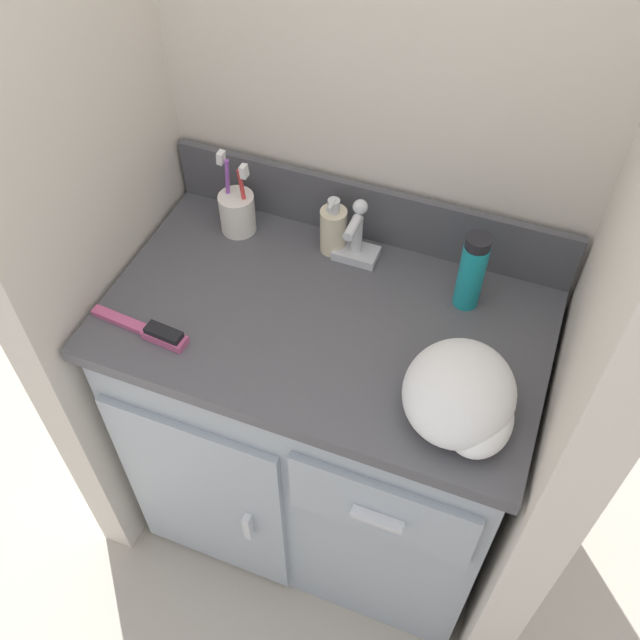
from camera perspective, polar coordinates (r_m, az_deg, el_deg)
ground_plane at (r=2.03m, az=0.27°, el=-14.79°), size 6.00×6.00×0.00m
wall_back at (r=1.38m, az=5.20°, el=17.43°), size 1.02×0.08×2.20m
wall_left at (r=1.35m, az=-19.17°, el=14.10°), size 0.08×0.58×2.20m
wall_right at (r=1.11m, az=23.86°, el=3.55°), size 0.08×0.58×2.20m
vanity at (r=1.66m, az=0.22°, el=-8.54°), size 0.84×0.52×0.80m
backsplash at (r=1.47m, az=3.85°, el=8.59°), size 0.84×0.02×0.13m
sink_faucet at (r=1.43m, az=2.93°, el=6.42°), size 0.09×0.09×0.14m
toothbrush_cup at (r=1.51m, az=-6.64°, el=8.65°), size 0.07×0.07×0.19m
soap_dispenser at (r=1.45m, az=1.07°, el=7.29°), size 0.05×0.06×0.13m
shaving_cream_can at (r=1.35m, az=12.04°, el=3.79°), size 0.05×0.05×0.17m
hairbrush at (r=1.35m, az=-13.35°, el=-0.86°), size 0.21×0.04×0.03m
hand_towel at (r=1.20m, az=11.42°, el=-6.13°), size 0.19×0.22×0.11m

